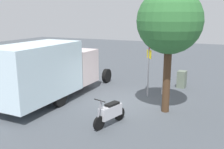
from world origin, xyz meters
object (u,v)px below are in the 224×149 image
box_truck_near (50,69)px  motorcycle (110,112)px  utility_cabinet (182,79)px  street_tree (170,22)px  bike_rack_hoop (163,92)px  stop_sign (149,56)px

box_truck_near → motorcycle: 4.45m
utility_cabinet → box_truck_near: bearing=-47.1°
street_tree → utility_cabinet: (-4.36, -0.03, -3.51)m
motorcycle → box_truck_near: bearing=-93.6°
bike_rack_hoop → motorcycle: bearing=-9.3°
stop_sign → bike_rack_hoop: size_ratio=3.92×
motorcycle → street_tree: size_ratio=0.32×
box_truck_near → motorcycle: size_ratio=4.60×
box_truck_near → motorcycle: bearing=-108.5°
box_truck_near → street_tree: street_tree is taller
stop_sign → box_truck_near: bearing=-57.7°
box_truck_near → bike_rack_hoop: box_truck_near is taller
motorcycle → bike_rack_hoop: size_ratio=2.08×
box_truck_near → stop_sign: bearing=-56.7°
stop_sign → utility_cabinet: stop_sign is taller
utility_cabinet → street_tree: bearing=0.4°
motorcycle → utility_cabinet: motorcycle is taller
stop_sign → street_tree: 2.90m
motorcycle → street_tree: street_tree is taller
street_tree → utility_cabinet: size_ratio=5.35×
box_truck_near → utility_cabinet: box_truck_near is taller
box_truck_near → street_tree: bearing=-79.7°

